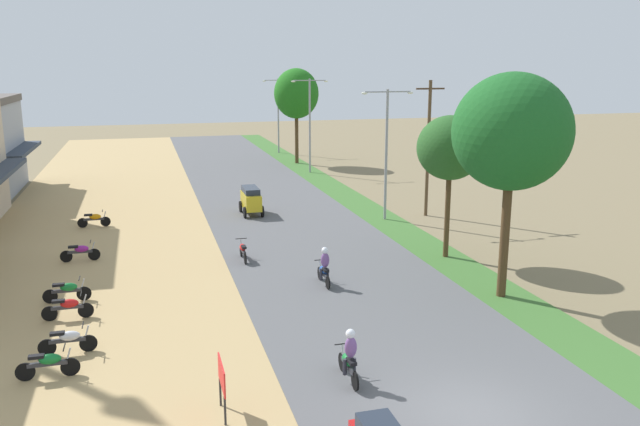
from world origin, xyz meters
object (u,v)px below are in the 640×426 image
Objects in this scene: parked_motorbike_fourth at (67,290)px; median_tree_second at (450,148)px; parked_motorbike_sixth at (94,219)px; car_van_yellow at (251,199)px; utility_pole_near at (428,146)px; motorbike_foreground_rider at (349,356)px; parked_motorbike_third at (68,306)px; streetlamp_near at (386,145)px; street_signboard at (222,379)px; median_tree_nearest at (512,132)px; parked_motorbike_second at (68,339)px; parked_motorbike_fifth at (81,251)px; streetlamp_mid at (310,119)px; motorbike_ahead_second at (324,267)px; motorbike_ahead_third at (243,250)px; parked_motorbike_nearest at (48,363)px; streetlamp_far at (278,110)px; median_tree_third at (296,94)px.

parked_motorbike_fourth is 17.64m from median_tree_second.
car_van_yellow is at bearing 4.44° from parked_motorbike_sixth.
utility_pole_near is 22.39m from motorbike_foreground_rider.
parked_motorbike_third is 14.06m from parked_motorbike_sixth.
parked_motorbike_fourth is 0.24× the size of streetlamp_near.
street_signboard is 3.87m from motorbike_foreground_rider.
parked_motorbike_third is at bearing 172.98° from median_tree_nearest.
car_van_yellow is at bearing 123.79° from median_tree_second.
streetlamp_near reaches higher than street_signboard.
street_signboard reaches higher than parked_motorbike_sixth.
parked_motorbike_second is 17.25m from median_tree_nearest.
parked_motorbike_fifth is 27.84m from streetlamp_mid.
parked_motorbike_fourth is 1.00× the size of motorbike_foreground_rider.
car_van_yellow is (8.87, 17.80, 0.47)m from parked_motorbike_second.
streetlamp_near is at bearing 88.99° from median_tree_nearest.
parked_motorbike_fourth is at bearing 175.42° from motorbike_ahead_second.
parked_motorbike_sixth is 1.00× the size of motorbike_ahead_second.
motorbike_ahead_second is at bearing -58.13° from motorbike_ahead_third.
parked_motorbike_fifth is at bearing -167.06° from utility_pole_near.
parked_motorbike_third and parked_motorbike_fourth have the same top height.
streetlamp_mid is 17.53m from utility_pole_near.
parked_motorbike_third is at bearing -145.48° from streetlamp_near.
parked_motorbike_sixth is (0.26, 12.18, 0.00)m from parked_motorbike_fourth.
streetlamp_near is at bearing -8.92° from parked_motorbike_sixth.
motorbike_ahead_third is at bearing 95.12° from motorbike_foreground_rider.
parked_motorbike_nearest is at bearing -90.50° from parked_motorbike_sixth.
streetlamp_far is 4.22× the size of motorbike_foreground_rider.
motorbike_foreground_rider is (8.50, -14.58, 0.30)m from parked_motorbike_fifth.
motorbike_foreground_rider is (8.34, -7.21, 0.30)m from parked_motorbike_third.
car_van_yellow is 1.34× the size of motorbike_foreground_rider.
median_tree_second is at bearing 51.97° from motorbike_foreground_rider.
median_tree_second is at bearing 21.67° from parked_motorbike_second.
parked_motorbike_third is 0.27× the size of median_tree_second.
parked_motorbike_second is 1.00× the size of parked_motorbike_fourth.
motorbike_ahead_second is (9.88, -13.00, 0.30)m from parked_motorbike_sixth.
median_tree_nearest is at bearing -25.46° from motorbike_ahead_second.
parked_motorbike_fifth is 32.63m from median_tree_third.
parked_motorbike_second is 6.63m from street_signboard.
median_tree_second is 31.14m from median_tree_third.
parked_motorbike_nearest is 0.21× the size of median_tree_third.
motorbike_foreground_rider is at bearing -84.88° from motorbike_ahead_third.
utility_pole_near is (19.67, 4.52, 3.73)m from parked_motorbike_fifth.
parked_motorbike_sixth is 1.00× the size of motorbike_foreground_rider.
median_tree_third is 5.74m from streetlamp_mid.
median_tree_third is 1.14× the size of streetlamp_far.
motorbike_foreground_rider is at bearing 12.77° from street_signboard.
streetlamp_near is at bearing 34.52° from parked_motorbike_third.
parked_motorbike_fourth is (-0.10, 6.52, 0.00)m from parked_motorbike_nearest.
median_tree_second is 3.76× the size of motorbike_ahead_third.
median_tree_second reaches higher than parked_motorbike_nearest.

